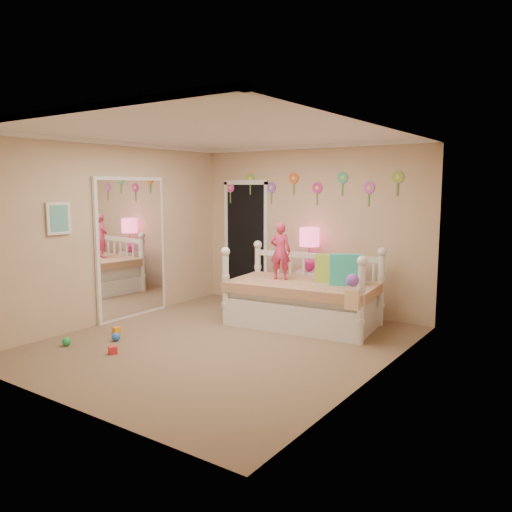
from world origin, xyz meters
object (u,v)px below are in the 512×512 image
Objects in this scene: daybed at (303,286)px; nightstand at (309,292)px; child at (280,251)px; table_lamp at (309,242)px.

daybed is 0.82m from nightstand.
table_lamp is at bearing -115.24° from child.
table_lamp is (-0.30, 0.72, 0.54)m from daybed.
daybed is 0.95m from table_lamp.
table_lamp is at bearing 0.00° from nightstand.
child is at bearing 176.13° from daybed.
daybed is 3.06× the size of table_lamp.
child is 1.26× the size of nightstand.
nightstand is 0.96× the size of table_lamp.
nightstand is at bearing 0.00° from table_lamp.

